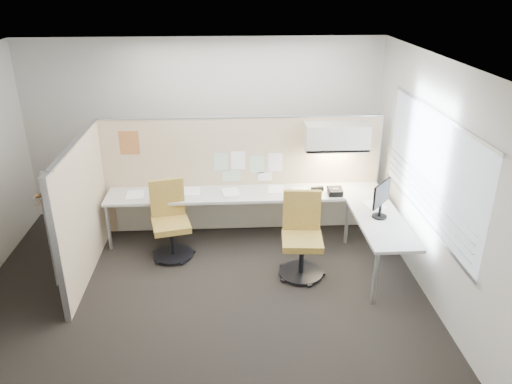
{
  "coord_description": "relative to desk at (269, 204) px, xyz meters",
  "views": [
    {
      "loc": [
        0.36,
        -5.33,
        3.63
      ],
      "look_at": [
        0.72,
        0.8,
        0.94
      ],
      "focal_mm": 35.0,
      "sensor_mm": 36.0,
      "label": 1
    }
  ],
  "objects": [
    {
      "name": "partition_back",
      "position": [
        -0.38,
        0.47,
        0.27
      ],
      "size": [
        4.1,
        0.06,
        1.75
      ],
      "primitive_type": "cube",
      "color": "beige",
      "rests_on": "floor"
    },
    {
      "name": "poster",
      "position": [
        -1.98,
        0.44,
        0.82
      ],
      "size": [
        0.28,
        0.0,
        0.35
      ],
      "primitive_type": "cube",
      "color": "orange",
      "rests_on": "partition_back"
    },
    {
      "name": "wall_back",
      "position": [
        -0.93,
        1.12,
        0.8
      ],
      "size": [
        5.5,
        0.02,
        2.8
      ],
      "primitive_type": "cube",
      "color": "beige",
      "rests_on": "ground"
    },
    {
      "name": "stapler",
      "position": [
        0.69,
        0.16,
        0.15
      ],
      "size": [
        0.14,
        0.04,
        0.05
      ],
      "primitive_type": "cube",
      "rotation": [
        0.0,
        0.0,
        0.02
      ],
      "color": "black",
      "rests_on": "desk"
    },
    {
      "name": "phone",
      "position": [
        0.93,
        -0.01,
        0.18
      ],
      "size": [
        0.21,
        0.2,
        0.12
      ],
      "rotation": [
        0.0,
        0.0,
        -0.01
      ],
      "color": "black",
      "rests_on": "desk"
    },
    {
      "name": "ceiling",
      "position": [
        -0.93,
        -1.13,
        2.2
      ],
      "size": [
        5.5,
        4.5,
        0.01
      ],
      "primitive_type": "cube",
      "color": "white",
      "rests_on": "wall_back"
    },
    {
      "name": "desk",
      "position": [
        0.0,
        0.0,
        0.0
      ],
      "size": [
        4.0,
        2.07,
        0.73
      ],
      "color": "beige",
      "rests_on": "floor"
    },
    {
      "name": "paper_stack_2",
      "position": [
        -0.55,
        0.1,
        0.15
      ],
      "size": [
        0.28,
        0.34,
        0.04
      ],
      "primitive_type": "cube",
      "rotation": [
        0.0,
        0.0,
        0.18
      ],
      "color": "white",
      "rests_on": "desk"
    },
    {
      "name": "paper_stack_5",
      "position": [
        1.39,
        -0.42,
        0.14
      ],
      "size": [
        0.29,
        0.35,
        0.02
      ],
      "primitive_type": "cube",
      "rotation": [
        0.0,
        0.0,
        0.24
      ],
      "color": "white",
      "rests_on": "desk"
    },
    {
      "name": "partition_left",
      "position": [
        -2.43,
        -0.63,
        0.27
      ],
      "size": [
        0.06,
        2.2,
        1.75
      ],
      "primitive_type": "cube",
      "color": "beige",
      "rests_on": "floor"
    },
    {
      "name": "wall_front",
      "position": [
        -0.93,
        -3.38,
        0.8
      ],
      "size": [
        5.5,
        0.02,
        2.8
      ],
      "primitive_type": "cube",
      "color": "beige",
      "rests_on": "ground"
    },
    {
      "name": "monitor",
      "position": [
        1.37,
        -0.75,
        0.41
      ],
      "size": [
        0.32,
        0.37,
        0.49
      ],
      "rotation": [
        0.0,
        0.0,
        0.87
      ],
      "color": "black",
      "rests_on": "desk"
    },
    {
      "name": "pinned_papers",
      "position": [
        -0.3,
        0.44,
        0.43
      ],
      "size": [
        1.01,
        0.0,
        0.47
      ],
      "color": "#8CBF8C",
      "rests_on": "partition_back"
    },
    {
      "name": "paper_stack_1",
      "position": [
        -1.11,
        0.2,
        0.14
      ],
      "size": [
        0.24,
        0.31,
        0.02
      ],
      "primitive_type": "cube",
      "rotation": [
        0.0,
        0.0,
        0.04
      ],
      "color": "white",
      "rests_on": "desk"
    },
    {
      "name": "overhead_bin",
      "position": [
        0.97,
        0.26,
        0.91
      ],
      "size": [
        0.9,
        0.36,
        0.38
      ],
      "primitive_type": "cube",
      "color": "beige",
      "rests_on": "partition_back"
    },
    {
      "name": "paper_stack_3",
      "position": [
        0.12,
        0.23,
        0.13
      ],
      "size": [
        0.25,
        0.31,
        0.01
      ],
      "primitive_type": "cube",
      "rotation": [
        0.0,
        0.0,
        -0.06
      ],
      "color": "white",
      "rests_on": "desk"
    },
    {
      "name": "chair_left",
      "position": [
        -1.39,
        -0.28,
        -0.11
      ],
      "size": [
        0.59,
        0.61,
        1.06
      ],
      "rotation": [
        0.0,
        0.0,
        0.23
      ],
      "color": "black",
      "rests_on": "floor"
    },
    {
      "name": "chair_right",
      "position": [
        0.35,
        -0.85,
        -0.09
      ],
      "size": [
        0.58,
        0.58,
        1.09
      ],
      "rotation": [
        0.0,
        0.0,
        -0.08
      ],
      "color": "black",
      "rests_on": "floor"
    },
    {
      "name": "paper_stack_0",
      "position": [
        -1.91,
        0.1,
        0.14
      ],
      "size": [
        0.26,
        0.32,
        0.03
      ],
      "primitive_type": "cube",
      "rotation": [
        0.0,
        0.0,
        0.09
      ],
      "color": "white",
      "rests_on": "desk"
    },
    {
      "name": "floor",
      "position": [
        -0.93,
        -1.13,
        -0.61
      ],
      "size": [
        5.5,
        4.5,
        0.01
      ],
      "primitive_type": "cube",
      "color": "black",
      "rests_on": "ground"
    },
    {
      "name": "wall_right",
      "position": [
        1.82,
        -1.13,
        0.8
      ],
      "size": [
        0.02,
        4.5,
        2.8
      ],
      "primitive_type": "cube",
      "color": "beige",
      "rests_on": "ground"
    },
    {
      "name": "paper_stack_4",
      "position": [
        0.46,
        0.11,
        0.14
      ],
      "size": [
        0.25,
        0.32,
        0.03
      ],
      "primitive_type": "cube",
      "rotation": [
        0.0,
        0.0,
        0.09
      ],
      "color": "white",
      "rests_on": "desk"
    },
    {
      "name": "task_light_strip",
      "position": [
        0.97,
        0.26,
        0.7
      ],
      "size": [
        0.6,
        0.06,
        0.02
      ],
      "primitive_type": "cube",
      "color": "#FFEABF",
      "rests_on": "overhead_bin"
    },
    {
      "name": "tape_dispenser",
      "position": [
        0.75,
        0.15,
        0.16
      ],
      "size": [
        0.11,
        0.08,
        0.06
      ],
      "primitive_type": "cube",
      "rotation": [
        0.0,
        0.0,
        0.17
      ],
      "color": "black",
      "rests_on": "desk"
    },
    {
      "name": "window_pane",
      "position": [
        1.79,
        -1.13,
        0.95
      ],
      "size": [
        0.01,
        2.8,
        1.3
      ],
      "primitive_type": "cube",
      "color": "#94A3AC",
      "rests_on": "wall_right"
    },
    {
      "name": "coat_hook",
      "position": [
        -2.51,
        -1.58,
        0.82
      ],
      "size": [
        0.18,
        0.45,
        1.34
      ],
      "color": "silver",
      "rests_on": "partition_left"
    }
  ]
}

